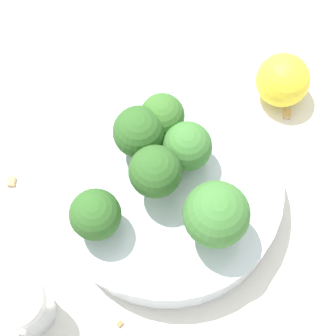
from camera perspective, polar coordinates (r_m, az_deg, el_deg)
ground_plane at (r=0.51m, az=-0.00°, el=-3.23°), size 3.00×3.00×0.00m
bowl at (r=0.49m, az=-0.00°, el=-2.44°), size 0.20×0.20×0.04m
broccoli_floret_0 at (r=0.44m, az=-1.20°, el=-0.64°), size 0.04×0.04×0.06m
broccoli_floret_1 at (r=0.46m, az=-2.95°, el=3.59°), size 0.04×0.04×0.05m
broccoli_floret_2 at (r=0.47m, az=-0.58°, el=5.22°), size 0.04×0.04×0.05m
broccoli_floret_3 at (r=0.46m, az=1.95°, el=2.17°), size 0.04×0.04×0.05m
broccoli_floret_4 at (r=0.44m, az=-7.38°, el=-4.75°), size 0.04×0.04×0.05m
broccoli_floret_5 at (r=0.42m, az=4.91°, el=-4.78°), size 0.05×0.05×0.06m
pepper_shaker at (r=0.46m, az=-14.43°, el=-13.42°), size 0.04×0.04×0.06m
lemon_wedge at (r=0.55m, az=11.59°, el=8.74°), size 0.05×0.05×0.05m
almond_crumb_0 at (r=0.55m, az=12.06°, el=5.51°), size 0.01×0.01×0.01m
almond_crumb_1 at (r=0.53m, az=-15.68°, el=-1.23°), size 0.01×0.01×0.01m
almond_crumb_2 at (r=0.48m, az=-4.93°, el=-15.47°), size 0.01×0.01×0.01m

